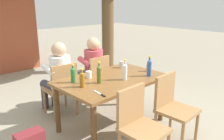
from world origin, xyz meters
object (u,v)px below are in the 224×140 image
chair_near_right (172,105)px  bottle_blue (149,67)px  bottle_clear (125,71)px  cup_white (89,75)px  chair_far_left (62,87)px  bottle_olive (99,74)px  chair_near_left (139,123)px  dining_table (112,85)px  cup_terracotta (149,68)px  person_in_white_shirt (91,67)px  bottle_green (73,75)px  chair_far_right (95,77)px  table_knife (100,94)px  bottle_amber (82,79)px  person_in_plaid_shirt (58,75)px  cup_steel (122,65)px

chair_near_right → bottle_blue: (0.12, 0.48, 0.37)m
bottle_clear → cup_white: size_ratio=2.99×
chair_far_left → bottle_olive: 0.88m
chair_far_left → bottle_olive: bottle_olive is taller
chair_near_left → bottle_olive: size_ratio=3.02×
dining_table → bottle_blue: (0.45, -0.29, 0.22)m
dining_table → cup_white: size_ratio=15.67×
chair_near_left → cup_terracotta: chair_near_left is taller
person_in_white_shirt → bottle_olive: person_in_white_shirt is taller
bottle_green → cup_terracotta: bearing=-18.1°
bottle_green → chair_far_left: bearing=75.2°
chair_far_right → table_knife: 1.39m
bottle_blue → table_knife: (-0.95, -0.04, -0.12)m
bottle_amber → person_in_white_shirt: bearing=46.3°
bottle_olive → bottle_blue: bearing=-20.7°
chair_far_right → table_knife: bearing=-127.1°
bottle_blue → cup_white: bearing=141.7°
chair_near_left → person_in_plaid_shirt: 1.66m
cup_white → cup_steel: cup_steel is taller
chair_far_left → cup_steel: size_ratio=8.11×
cup_white → chair_far_left: bearing=103.0°
bottle_olive → chair_near_left: bearing=-96.3°
cup_terracotta → table_knife: cup_terracotta is taller
person_in_plaid_shirt → bottle_clear: person_in_plaid_shirt is taller
cup_steel → cup_terracotta: bearing=-68.7°
bottle_clear → chair_far_right: bearing=75.1°
bottle_olive → chair_near_right: bearing=-52.3°
bottle_amber → bottle_green: size_ratio=0.97×
bottle_olive → cup_steel: size_ratio=2.69×
cup_terracotta → dining_table: bearing=168.0°
bottle_amber → bottle_olive: bearing=-7.4°
chair_near_left → chair_near_right: bearing=-0.0°
bottle_green → bottle_clear: size_ratio=0.88×
chair_far_right → chair_near_left: bearing=-113.3°
chair_far_left → chair_near_right: bearing=-66.6°
cup_steel → chair_near_left: bearing=-127.6°
table_knife → cup_white: bearing=63.7°
table_knife → dining_table: bearing=33.2°
cup_white → bottle_olive: bearing=-97.3°
chair_near_right → person_in_plaid_shirt: bearing=111.8°
chair_far_right → chair_far_left: bearing=180.0°
chair_far_right → cup_terracotta: bearing=-71.3°
chair_near_left → cup_steel: chair_near_left is taller
person_in_plaid_shirt → bottle_clear: 1.14m
chair_near_right → cup_steel: bearing=82.0°
table_knife → chair_near_right: bearing=-28.5°
dining_table → cup_terracotta: size_ratio=13.30×
chair_far_left → bottle_amber: bearing=-102.0°
chair_near_left → person_in_white_shirt: (0.66, 1.65, 0.17)m
bottle_green → bottle_blue: size_ratio=0.85×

